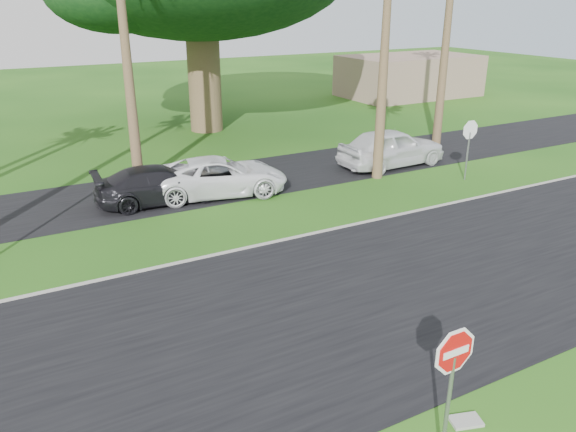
{
  "coord_description": "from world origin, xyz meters",
  "views": [
    {
      "loc": [
        -5.09,
        -8.03,
        7.04
      ],
      "look_at": [
        1.35,
        3.79,
        1.8
      ],
      "focal_mm": 35.0,
      "sensor_mm": 36.0,
      "label": 1
    }
  ],
  "objects_px": {
    "stop_sign_near": "(452,369)",
    "car_dark": "(160,185)",
    "car_minivan": "(220,177)",
    "stop_sign_far": "(469,138)",
    "car_pickup": "(392,148)"
  },
  "relations": [
    {
      "from": "stop_sign_near",
      "to": "car_pickup",
      "type": "xyz_separation_m",
      "value": [
        10.06,
        14.07,
        -0.92
      ]
    },
    {
      "from": "stop_sign_far",
      "to": "car_pickup",
      "type": "distance_m",
      "value": 3.52
    },
    {
      "from": "stop_sign_far",
      "to": "car_minivan",
      "type": "height_order",
      "value": "stop_sign_far"
    },
    {
      "from": "car_minivan",
      "to": "car_pickup",
      "type": "xyz_separation_m",
      "value": [
        8.17,
        -0.04,
        0.14
      ]
    },
    {
      "from": "car_pickup",
      "to": "stop_sign_far",
      "type": "bearing_deg",
      "value": -156.33
    },
    {
      "from": "car_dark",
      "to": "stop_sign_far",
      "type": "bearing_deg",
      "value": -102.43
    },
    {
      "from": "stop_sign_near",
      "to": "stop_sign_far",
      "type": "bearing_deg",
      "value": 43.73
    },
    {
      "from": "stop_sign_near",
      "to": "car_minivan",
      "type": "bearing_deg",
      "value": 82.4
    },
    {
      "from": "car_dark",
      "to": "car_minivan",
      "type": "distance_m",
      "value": 2.27
    },
    {
      "from": "car_minivan",
      "to": "stop_sign_far",
      "type": "bearing_deg",
      "value": -95.91
    },
    {
      "from": "car_minivan",
      "to": "car_pickup",
      "type": "bearing_deg",
      "value": -78.27
    },
    {
      "from": "car_dark",
      "to": "car_pickup",
      "type": "distance_m",
      "value": 10.43
    },
    {
      "from": "stop_sign_near",
      "to": "car_dark",
      "type": "bearing_deg",
      "value": 91.5
    },
    {
      "from": "stop_sign_far",
      "to": "car_minivan",
      "type": "xyz_separation_m",
      "value": [
        -9.62,
        3.11,
        -1.06
      ]
    },
    {
      "from": "car_dark",
      "to": "car_minivan",
      "type": "relative_size",
      "value": 0.91
    }
  ]
}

